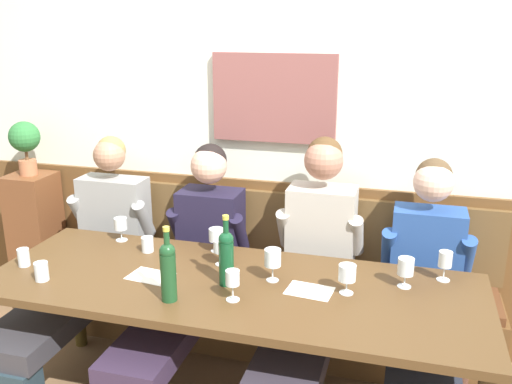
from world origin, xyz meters
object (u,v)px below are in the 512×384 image
wine_glass_center_rear (221,248)px  water_tumbler_center (148,244)px  person_right_seat (84,262)px  wine_glass_left_end (445,261)px  dining_table (232,296)px  wine_glass_mid_left (406,268)px  wine_glass_mid_right (347,273)px  wall_bench (267,303)px  person_center_left_seat (310,276)px  wine_glass_by_bottle (233,280)px  person_center_right_seat (191,268)px  wine_glass_near_bucket (273,259)px  wine_bottle_amber_mid (168,269)px  wine_bottle_clear_water (226,256)px  wine_glass_center_front (121,225)px  water_tumbler_left (41,271)px  person_left_seat (425,302)px  wine_glass_right_end (216,236)px  potted_plant (25,141)px

wine_glass_center_rear → water_tumbler_center: bearing=173.1°
person_right_seat → wine_glass_left_end: 1.98m
dining_table → wine_glass_mid_left: wine_glass_mid_left is taller
dining_table → wine_glass_mid_right: 0.57m
wall_bench → person_center_left_seat: size_ratio=2.00×
wine_glass_by_bottle → wine_glass_mid_right: 0.52m
person_center_right_seat → water_tumbler_center: person_center_right_seat is taller
wine_glass_near_bucket → wine_glass_mid_right: bearing=-5.6°
wall_bench → wine_bottle_amber_mid: (-0.21, -0.92, 0.61)m
wine_bottle_clear_water → wine_glass_center_front: wine_bottle_clear_water is taller
wine_glass_center_front → water_tumbler_left: bearing=-101.8°
wine_glass_by_bottle → wine_glass_mid_left: bearing=24.9°
person_left_seat → wine_glass_mid_right: person_left_seat is taller
wine_glass_right_end → person_left_seat: bearing=-1.5°
wine_bottle_clear_water → wine_glass_left_end: size_ratio=2.32×
wine_glass_center_rear → potted_plant: bearing=160.6°
wine_bottle_clear_water → water_tumbler_center: (-0.53, 0.25, -0.10)m
wine_glass_left_end → water_tumbler_center: 1.52m
person_right_seat → wine_glass_by_bottle: size_ratio=8.84×
wine_glass_mid_right → potted_plant: potted_plant is taller
person_right_seat → water_tumbler_left: person_right_seat is taller
wine_glass_mid_left → wine_glass_mid_right: (-0.25, -0.14, 0.00)m
wine_bottle_clear_water → wine_glass_left_end: wine_bottle_clear_water is taller
wine_glass_mid_left → potted_plant: size_ratio=0.41×
person_left_seat → water_tumbler_center: bearing=-177.0°
dining_table → wine_glass_by_bottle: bearing=-69.9°
person_left_seat → potted_plant: size_ratio=3.61×
wine_bottle_amber_mid → water_tumbler_center: wine_bottle_amber_mid is taller
wine_glass_near_bucket → water_tumbler_center: (-0.73, 0.16, -0.07)m
person_right_seat → wine_glass_mid_left: person_right_seat is taller
wine_glass_mid_right → potted_plant: bearing=162.7°
wine_glass_left_end → water_tumbler_center: wine_glass_left_end is taller
person_center_left_seat → wine_glass_mid_left: 0.53m
person_center_right_seat → person_center_left_seat: 0.67m
person_center_left_seat → person_left_seat: size_ratio=1.05×
wine_glass_near_bucket → wine_glass_center_front: size_ratio=1.20×
person_right_seat → person_center_left_seat: 1.31m
water_tumbler_center → person_left_seat: bearing=3.0°
person_center_right_seat → wine_glass_left_end: size_ratio=8.66×
wine_glass_near_bucket → wine_glass_mid_right: (0.36, -0.04, -0.01)m
person_center_left_seat → wine_glass_mid_left: size_ratio=9.25×
wine_glass_mid_left → wine_glass_center_front: bearing=174.1°
wine_glass_by_bottle → potted_plant: potted_plant is taller
wine_glass_mid_left → water_tumbler_center: wine_glass_mid_left is taller
wine_glass_center_rear → wine_glass_center_front: size_ratio=0.98×
person_right_seat → person_left_seat: size_ratio=0.99×
wine_glass_center_rear → potted_plant: 1.65m
person_center_left_seat → wine_glass_center_rear: person_center_left_seat is taller
potted_plant → wine_glass_near_bucket: bearing=-19.5°
wine_glass_right_end → wine_glass_mid_right: 0.79m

